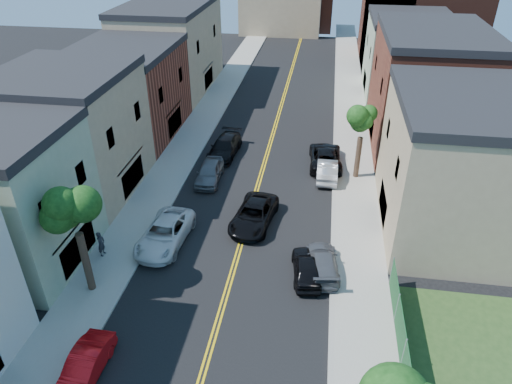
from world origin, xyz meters
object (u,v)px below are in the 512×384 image
at_px(grey_car_right, 323,262).
at_px(silver_car_right, 327,169).
at_px(black_suv_lane, 254,215).
at_px(white_pickup, 165,233).
at_px(pedestrian_left, 101,244).
at_px(red_sedan, 85,366).
at_px(black_car_left, 225,147).
at_px(dark_car_right_far, 325,156).
at_px(grey_car_left, 209,172).
at_px(black_car_right, 307,267).

distance_m(grey_car_right, silver_car_right, 11.99).
xyz_separation_m(grey_car_right, black_suv_lane, (-4.99, 4.37, 0.11)).
xyz_separation_m(white_pickup, pedestrian_left, (-3.57, -1.96, 0.22)).
xyz_separation_m(red_sedan, pedestrian_left, (-3.08, 8.67, 0.34)).
bearing_deg(pedestrian_left, black_car_left, -14.64).
height_order(dark_car_right_far, pedestrian_left, pedestrian_left).
xyz_separation_m(grey_car_left, black_car_right, (8.60, -10.59, -0.09)).
xyz_separation_m(grey_car_right, pedestrian_left, (-14.08, -0.72, 0.36)).
xyz_separation_m(grey_car_left, black_car_left, (0.27, 4.79, 0.01)).
height_order(red_sedan, grey_car_left, grey_car_left).
distance_m(grey_car_left, dark_car_right_far, 10.29).
bearing_deg(black_suv_lane, silver_car_right, 64.43).
height_order(grey_car_right, black_suv_lane, black_suv_lane).
relative_size(black_car_right, dark_car_right_far, 0.71).
xyz_separation_m(red_sedan, black_car_left, (1.70, 24.12, 0.13)).
xyz_separation_m(black_car_right, silver_car_right, (0.96, 12.63, 0.08)).
bearing_deg(black_car_right, grey_car_right, -153.94).
relative_size(dark_car_right_far, black_suv_lane, 1.06).
xyz_separation_m(black_car_left, silver_car_right, (9.30, -2.75, -0.02)).
bearing_deg(grey_car_right, white_pickup, -13.71).
bearing_deg(black_car_right, grey_car_left, -58.52).
height_order(white_pickup, silver_car_right, white_pickup).
relative_size(red_sedan, dark_car_right_far, 0.70).
bearing_deg(black_car_right, dark_car_right_far, -100.55).
xyz_separation_m(black_car_left, pedestrian_left, (-4.78, -15.46, 0.21)).
height_order(red_sedan, white_pickup, white_pickup).
xyz_separation_m(silver_car_right, black_suv_lane, (-4.99, -7.62, -0.02)).
relative_size(red_sedan, black_car_left, 0.74).
bearing_deg(grey_car_right, red_sedan, 33.50).
xyz_separation_m(red_sedan, white_pickup, (0.49, 10.63, 0.13)).
relative_size(red_sedan, grey_car_left, 0.88).
bearing_deg(white_pickup, pedestrian_left, -147.49).
bearing_deg(silver_car_right, grey_car_left, 11.45).
bearing_deg(black_car_left, pedestrian_left, -103.16).
bearing_deg(pedestrian_left, grey_car_right, -84.54).
relative_size(red_sedan, black_suv_lane, 0.74).
bearing_deg(black_suv_lane, white_pickup, -142.81).
bearing_deg(dark_car_right_far, grey_car_right, 87.26).
bearing_deg(black_car_right, black_car_left, -69.15).
relative_size(black_car_left, dark_car_right_far, 0.95).
height_order(white_pickup, grey_car_left, white_pickup).
distance_m(red_sedan, black_suv_lane, 15.00).
height_order(grey_car_left, black_car_right, grey_car_left).
distance_m(black_suv_lane, pedestrian_left, 10.41).
xyz_separation_m(black_car_left, black_suv_lane, (4.31, -10.37, -0.04)).
height_order(white_pickup, black_car_right, white_pickup).
bearing_deg(pedestrian_left, white_pickup, -58.68).
height_order(white_pickup, dark_car_right_far, dark_car_right_far).
relative_size(white_pickup, black_car_right, 1.40).
xyz_separation_m(black_car_right, pedestrian_left, (-13.11, -0.07, 0.31)).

